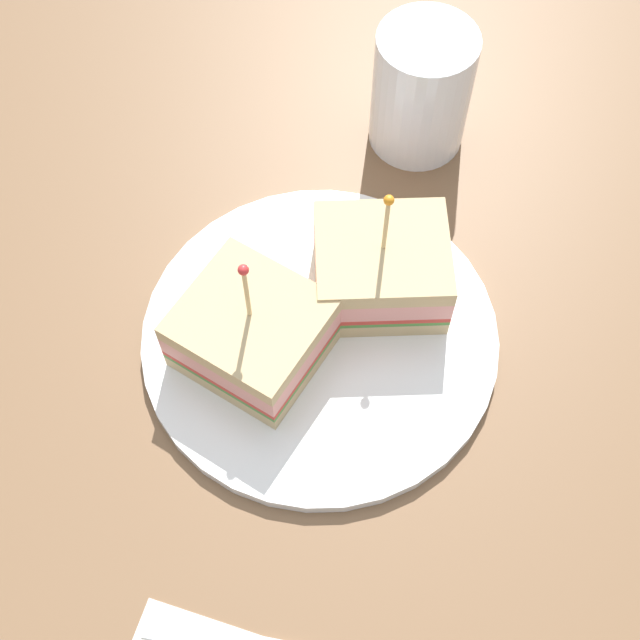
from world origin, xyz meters
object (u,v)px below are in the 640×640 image
object	(u,v)px
plate	(320,337)
drink_glass	(421,94)
sandwich_half_back	(252,332)
sandwich_half_front	(381,268)

from	to	relation	value
plate	drink_glass	distance (cm)	21.13
plate	sandwich_half_back	xyz separation A→B (cm)	(1.14, 4.62, 3.14)
sandwich_half_front	sandwich_half_back	xyz separation A→B (cm)	(-0.01, 10.22, -0.09)
sandwich_half_back	drink_glass	xyz separation A→B (cm)	(11.57, -20.93, 1.14)
plate	sandwich_half_front	size ratio (longest dim) A/B	2.14
sandwich_half_front	sandwich_half_back	size ratio (longest dim) A/B	0.99
sandwich_half_front	sandwich_half_back	bearing A→B (deg)	90.05
sandwich_half_front	drink_glass	xyz separation A→B (cm)	(11.57, -10.71, 1.05)
sandwich_half_front	drink_glass	distance (cm)	15.80
sandwich_half_front	drink_glass	size ratio (longest dim) A/B	1.14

